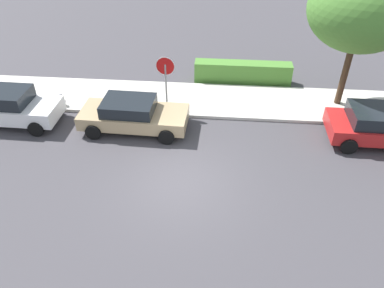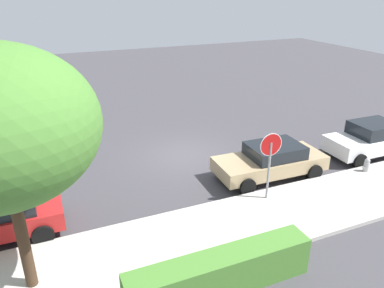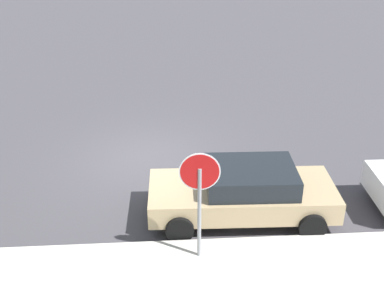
% 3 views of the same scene
% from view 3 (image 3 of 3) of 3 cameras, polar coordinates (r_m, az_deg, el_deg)
% --- Properties ---
extents(ground_plane, '(60.00, 60.00, 0.00)m').
position_cam_3_polar(ground_plane, '(14.45, -5.18, -1.66)').
color(ground_plane, '#423F44').
extents(stop_sign, '(0.82, 0.08, 2.60)m').
position_cam_3_polar(stop_sign, '(9.54, 0.90, -5.34)').
color(stop_sign, gray).
rests_on(stop_sign, ground_plane).
extents(parked_car_tan, '(4.46, 2.11, 1.35)m').
position_cam_3_polar(parked_car_tan, '(11.56, 6.17, -5.63)').
color(parked_car_tan, tan).
rests_on(parked_car_tan, ground_plane).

